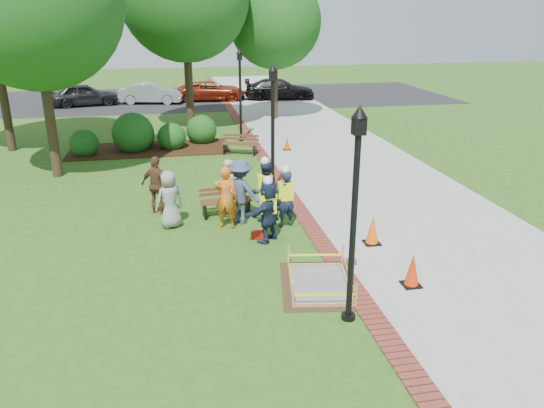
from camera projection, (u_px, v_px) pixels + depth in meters
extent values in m
plane|color=#285116|center=(261.00, 259.00, 13.14)|extent=(100.00, 100.00, 0.00)
cube|color=#9E9E99|center=(335.00, 152.00, 23.26)|extent=(6.00, 60.00, 0.02)
cube|color=maroon|center=(262.00, 155.00, 22.68)|extent=(0.50, 60.00, 0.03)
cube|color=#381E0F|center=(150.00, 149.00, 23.69)|extent=(7.00, 3.00, 0.05)
cube|color=black|center=(198.00, 98.00, 38.08)|extent=(36.00, 12.00, 0.01)
cube|color=#47331E|center=(319.00, 285.00, 11.89)|extent=(2.06, 2.55, 0.01)
cube|color=gray|center=(319.00, 284.00, 11.88)|extent=(1.48, 1.97, 0.04)
cube|color=tan|center=(319.00, 284.00, 11.88)|extent=(1.62, 2.11, 0.08)
cube|color=tan|center=(320.00, 274.00, 11.80)|extent=(1.65, 2.15, 0.55)
cube|color=yellow|center=(320.00, 273.00, 11.79)|extent=(1.60, 2.09, 0.06)
cube|color=brown|center=(226.00, 201.00, 15.85)|extent=(1.56, 0.58, 0.04)
cube|color=brown|center=(224.00, 191.00, 15.99)|extent=(1.52, 0.17, 0.24)
cube|color=black|center=(226.00, 208.00, 15.93)|extent=(1.42, 0.62, 0.45)
cube|color=brown|center=(240.00, 144.00, 22.74)|extent=(1.58, 0.97, 0.04)
cube|color=brown|center=(241.00, 137.00, 22.89)|extent=(1.44, 0.59, 0.24)
cube|color=black|center=(240.00, 149.00, 22.83)|extent=(1.47, 0.97, 0.45)
cube|color=black|center=(411.00, 285.00, 11.84)|extent=(0.41, 0.41, 0.05)
cone|color=red|center=(412.00, 269.00, 11.71)|extent=(0.32, 0.32, 0.75)
cube|color=black|center=(372.00, 243.00, 13.99)|extent=(0.42, 0.42, 0.05)
cone|color=#FE6008|center=(373.00, 229.00, 13.85)|extent=(0.33, 0.33, 0.77)
cube|color=black|center=(287.00, 150.00, 23.59)|extent=(0.33, 0.33, 0.04)
cone|color=#DA4B06|center=(287.00, 142.00, 23.48)|extent=(0.26, 0.26, 0.62)
cube|color=maroon|center=(259.00, 235.00, 14.31)|extent=(0.46, 0.32, 0.21)
cylinder|color=black|center=(353.00, 231.00, 9.94)|extent=(0.12, 0.12, 3.80)
cube|color=black|center=(359.00, 126.00, 9.27)|extent=(0.22, 0.22, 0.32)
cone|color=black|center=(360.00, 111.00, 9.18)|extent=(0.28, 0.28, 0.22)
cylinder|color=black|center=(348.00, 316.00, 10.57)|extent=(0.28, 0.28, 0.10)
cylinder|color=black|center=(273.00, 138.00, 17.34)|extent=(0.12, 0.12, 3.80)
cube|color=black|center=(273.00, 76.00, 16.66)|extent=(0.22, 0.22, 0.32)
cone|color=black|center=(273.00, 67.00, 16.57)|extent=(0.28, 0.28, 0.22)
cylinder|color=black|center=(273.00, 192.00, 17.96)|extent=(0.28, 0.28, 0.10)
cylinder|color=black|center=(240.00, 101.00, 24.73)|extent=(0.12, 0.12, 3.80)
cube|color=black|center=(240.00, 56.00, 24.05)|extent=(0.22, 0.22, 0.32)
cone|color=black|center=(239.00, 51.00, 23.96)|extent=(0.28, 0.28, 0.22)
cylinder|color=black|center=(241.00, 140.00, 25.36)|extent=(0.28, 0.28, 0.10)
cylinder|color=#3D2D1E|center=(49.00, 108.00, 19.01)|extent=(0.36, 0.36, 5.07)
sphere|color=#154513|center=(33.00, 0.00, 17.78)|extent=(6.04, 6.04, 6.04)
cylinder|color=#3D2D1E|center=(189.00, 77.00, 26.96)|extent=(0.41, 0.41, 5.41)
cylinder|color=#3D2D1E|center=(275.00, 80.00, 29.98)|extent=(0.35, 0.35, 4.37)
sphere|color=#154513|center=(275.00, 22.00, 28.92)|extent=(5.07, 5.07, 5.07)
cylinder|color=#3D2D1E|center=(2.00, 90.00, 22.66)|extent=(0.36, 0.36, 5.31)
sphere|color=#154513|center=(86.00, 156.00, 22.70)|extent=(1.22, 1.22, 1.22)
sphere|color=#154513|center=(135.00, 151.00, 23.51)|extent=(1.83, 1.83, 1.83)
sphere|color=#154513|center=(172.00, 149.00, 23.83)|extent=(1.27, 1.27, 1.27)
sphere|color=#154513|center=(202.00, 143.00, 24.94)|extent=(1.41, 1.41, 1.41)
sphere|color=#154513|center=(145.00, 146.00, 24.41)|extent=(0.88, 0.88, 0.88)
imported|color=gray|center=(170.00, 199.00, 14.86)|extent=(0.62, 0.53, 1.65)
imported|color=#CD6218|center=(226.00, 197.00, 14.80)|extent=(0.67, 0.56, 1.80)
imported|color=white|center=(228.00, 186.00, 16.02)|extent=(0.58, 0.43, 1.65)
imported|color=brown|center=(157.00, 185.00, 15.89)|extent=(0.67, 0.60, 1.76)
imported|color=#3A4365|center=(241.00, 192.00, 15.15)|extent=(0.71, 0.66, 1.87)
imported|color=#17203D|center=(268.00, 212.00, 13.95)|extent=(0.62, 0.61, 1.65)
cube|color=#D8F314|center=(268.00, 203.00, 13.87)|extent=(0.42, 0.26, 0.52)
sphere|color=white|center=(268.00, 181.00, 13.66)|extent=(0.25, 0.25, 0.25)
imported|color=#192B41|center=(285.00, 199.00, 14.92)|extent=(0.61, 0.50, 1.65)
cube|color=#D8F314|center=(285.00, 191.00, 14.84)|extent=(0.42, 0.26, 0.52)
sphere|color=white|center=(286.00, 170.00, 14.63)|extent=(0.25, 0.25, 0.25)
imported|color=#1B2347|center=(265.00, 192.00, 15.32)|extent=(0.66, 0.54, 1.78)
cube|color=#D8F314|center=(265.00, 183.00, 15.23)|extent=(0.42, 0.26, 0.52)
sphere|color=white|center=(265.00, 161.00, 15.01)|extent=(0.25, 0.25, 0.25)
imported|color=#232325|center=(86.00, 106.00, 34.88)|extent=(3.12, 5.22, 1.59)
imported|color=#A7A7AC|center=(152.00, 103.00, 35.77)|extent=(2.83, 4.86, 1.49)
imported|color=#9B2A13|center=(212.00, 100.00, 37.09)|extent=(2.28, 4.54, 1.43)
imported|color=black|center=(280.00, 99.00, 37.51)|extent=(2.72, 4.98, 1.54)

